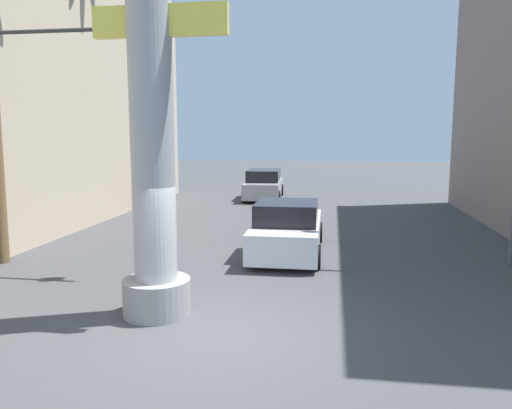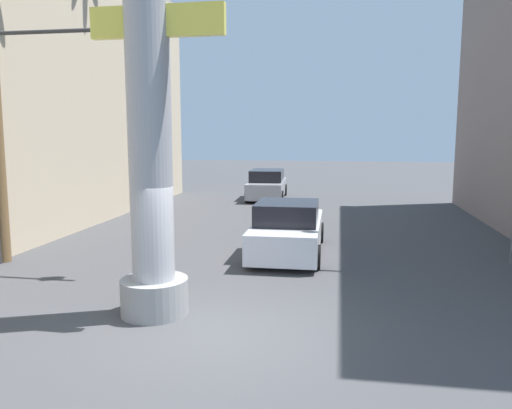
{
  "view_description": "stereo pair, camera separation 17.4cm",
  "coord_description": "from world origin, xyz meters",
  "px_view_note": "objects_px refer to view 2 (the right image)",
  "views": [
    {
      "loc": [
        2.01,
        -8.11,
        3.49
      ],
      "look_at": [
        0.0,
        4.96,
        1.6
      ],
      "focal_mm": 35.0,
      "sensor_mm": 36.0,
      "label": 1
    },
    {
      "loc": [
        2.18,
        -8.08,
        3.49
      ],
      "look_at": [
        0.0,
        4.96,
        1.6
      ],
      "focal_mm": 35.0,
      "sensor_mm": 36.0,
      "label": 2
    }
  ],
  "objects_px": {
    "pedestrian_far_left": "(154,190)",
    "car_far": "(267,185)",
    "traffic_light_mast": "(49,100)",
    "neon_sign_pole": "(148,69)",
    "palm_tree_mid_left": "(81,60)",
    "car_lead": "(288,230)",
    "street_lamp": "(510,87)"
  },
  "relations": [
    {
      "from": "car_lead",
      "to": "pedestrian_far_left",
      "type": "height_order",
      "value": "pedestrian_far_left"
    },
    {
      "from": "neon_sign_pole",
      "to": "car_far",
      "type": "height_order",
      "value": "neon_sign_pole"
    },
    {
      "from": "street_lamp",
      "to": "traffic_light_mast",
      "type": "distance_m",
      "value": 11.75
    },
    {
      "from": "neon_sign_pole",
      "to": "street_lamp",
      "type": "bearing_deg",
      "value": 33.23
    },
    {
      "from": "street_lamp",
      "to": "traffic_light_mast",
      "type": "bearing_deg",
      "value": -169.24
    },
    {
      "from": "street_lamp",
      "to": "pedestrian_far_left",
      "type": "relative_size",
      "value": 4.76
    },
    {
      "from": "car_far",
      "to": "palm_tree_mid_left",
      "type": "height_order",
      "value": "palm_tree_mid_left"
    },
    {
      "from": "street_lamp",
      "to": "neon_sign_pole",
      "type": "bearing_deg",
      "value": -146.77
    },
    {
      "from": "street_lamp",
      "to": "car_far",
      "type": "xyz_separation_m",
      "value": [
        -8.08,
        12.4,
        -3.92
      ]
    },
    {
      "from": "palm_tree_mid_left",
      "to": "car_lead",
      "type": "bearing_deg",
      "value": -22.68
    },
    {
      "from": "neon_sign_pole",
      "to": "palm_tree_mid_left",
      "type": "height_order",
      "value": "neon_sign_pole"
    },
    {
      "from": "neon_sign_pole",
      "to": "car_lead",
      "type": "distance_m",
      "value": 6.94
    },
    {
      "from": "car_lead",
      "to": "street_lamp",
      "type": "bearing_deg",
      "value": -2.51
    },
    {
      "from": "car_far",
      "to": "pedestrian_far_left",
      "type": "bearing_deg",
      "value": -132.64
    },
    {
      "from": "car_lead",
      "to": "pedestrian_far_left",
      "type": "xyz_separation_m",
      "value": [
        -6.85,
        7.28,
        0.24
      ]
    },
    {
      "from": "car_lead",
      "to": "car_far",
      "type": "bearing_deg",
      "value": 101.07
    },
    {
      "from": "car_far",
      "to": "pedestrian_far_left",
      "type": "height_order",
      "value": "pedestrian_far_left"
    },
    {
      "from": "street_lamp",
      "to": "traffic_light_mast",
      "type": "relative_size",
      "value": 1.28
    },
    {
      "from": "neon_sign_pole",
      "to": "palm_tree_mid_left",
      "type": "distance_m",
      "value": 10.64
    },
    {
      "from": "pedestrian_far_left",
      "to": "car_far",
      "type": "bearing_deg",
      "value": 47.36
    },
    {
      "from": "palm_tree_mid_left",
      "to": "neon_sign_pole",
      "type": "bearing_deg",
      "value": -55.47
    },
    {
      "from": "neon_sign_pole",
      "to": "pedestrian_far_left",
      "type": "distance_m",
      "value": 13.99
    },
    {
      "from": "traffic_light_mast",
      "to": "car_far",
      "type": "distance_m",
      "value": 15.41
    },
    {
      "from": "car_far",
      "to": "traffic_light_mast",
      "type": "bearing_deg",
      "value": -103.35
    },
    {
      "from": "traffic_light_mast",
      "to": "pedestrian_far_left",
      "type": "xyz_separation_m",
      "value": [
        -1.02,
        9.72,
        -3.37
      ]
    },
    {
      "from": "street_lamp",
      "to": "car_far",
      "type": "bearing_deg",
      "value": 123.09
    },
    {
      "from": "traffic_light_mast",
      "to": "car_lead",
      "type": "bearing_deg",
      "value": 22.7
    },
    {
      "from": "traffic_light_mast",
      "to": "neon_sign_pole",
      "type": "bearing_deg",
      "value": -37.26
    },
    {
      "from": "traffic_light_mast",
      "to": "pedestrian_far_left",
      "type": "relative_size",
      "value": 3.73
    },
    {
      "from": "neon_sign_pole",
      "to": "car_far",
      "type": "xyz_separation_m",
      "value": [
        -0.33,
        17.47,
        -3.91
      ]
    },
    {
      "from": "street_lamp",
      "to": "palm_tree_mid_left",
      "type": "xyz_separation_m",
      "value": [
        -13.71,
        3.6,
        1.51
      ]
    },
    {
      "from": "neon_sign_pole",
      "to": "car_far",
      "type": "bearing_deg",
      "value": 91.08
    }
  ]
}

